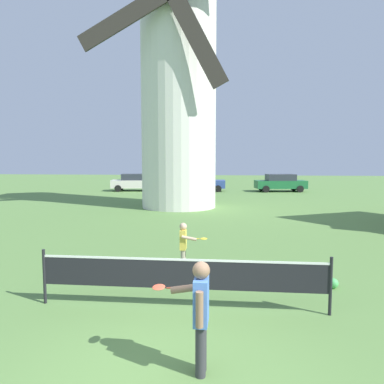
{
  "coord_description": "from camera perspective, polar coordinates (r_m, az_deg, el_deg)",
  "views": [
    {
      "loc": [
        0.82,
        -4.39,
        2.88
      ],
      "look_at": [
        -0.02,
        4.14,
        2.08
      ],
      "focal_mm": 33.05,
      "sensor_mm": 36.0,
      "label": 1
    }
  ],
  "objects": [
    {
      "name": "tennis_net",
      "position": [
        6.94,
        -1.67,
        -13.12
      ],
      "size": [
        5.59,
        0.06,
        1.1
      ],
      "color": "black",
      "rests_on": "ground_plane"
    },
    {
      "name": "parked_car_cream",
      "position": [
        32.6,
        -9.14,
        1.59
      ],
      "size": [
        4.47,
        2.4,
        1.56
      ],
      "color": "silver",
      "rests_on": "ground_plane"
    },
    {
      "name": "stray_ball",
      "position": [
        8.75,
        21.8,
        -13.51
      ],
      "size": [
        0.23,
        0.23,
        0.23
      ],
      "primitive_type": "sphere",
      "color": "#4CB259",
      "rests_on": "ground_plane"
    },
    {
      "name": "player_near",
      "position": [
        4.95,
        1.24,
        -18.63
      ],
      "size": [
        0.82,
        0.6,
        1.54
      ],
      "color": "#333338",
      "rests_on": "ground_plane"
    },
    {
      "name": "parked_car_blue",
      "position": [
        31.99,
        1.82,
        1.59
      ],
      "size": [
        3.99,
        2.0,
        1.56
      ],
      "color": "#334C99",
      "rests_on": "ground_plane"
    },
    {
      "name": "player_far",
      "position": [
        9.18,
        -1.28,
        -8.36
      ],
      "size": [
        0.73,
        0.5,
        1.26
      ],
      "color": "#9E937F",
      "rests_on": "ground_plane"
    },
    {
      "name": "windmill",
      "position": [
        21.8,
        -2.2,
        17.88
      ],
      "size": [
        10.0,
        5.13,
        16.44
      ],
      "color": "silver",
      "rests_on": "ground_plane"
    },
    {
      "name": "parked_car_green",
      "position": [
        32.5,
        14.08,
        1.49
      ],
      "size": [
        4.62,
        2.37,
        1.56
      ],
      "color": "#1E6638",
      "rests_on": "ground_plane"
    },
    {
      "name": "ground_plane",
      "position": [
        5.32,
        -4.69,
        -27.5
      ],
      "size": [
        120.0,
        120.0,
        0.0
      ],
      "primitive_type": "plane",
      "color": "#5B8442"
    }
  ]
}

